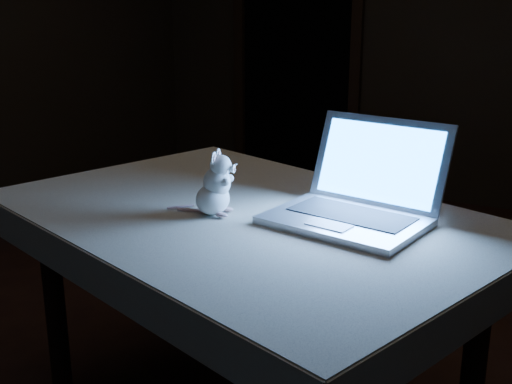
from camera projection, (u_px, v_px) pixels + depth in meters
The scene contains 7 objects.
floor at pixel (277, 359), 2.58m from camera, with size 5.00×5.00×0.00m, color black.
back_wall at pixel (446, 14), 4.31m from camera, with size 4.50×0.04×2.60m, color black.
doorway at pixel (297, 45), 4.88m from camera, with size 1.06×0.36×2.13m, color black, non-canonical shape.
table at pixel (245, 326), 2.06m from camera, with size 1.42×0.91×0.76m, color black, non-canonical shape.
tablecloth at pixel (272, 234), 1.91m from camera, with size 1.53×1.02×0.11m, color beige, non-canonical shape.
laptop at pixel (347, 175), 1.79m from camera, with size 0.43×0.38×0.29m, color #B8B7BC, non-canonical shape.
plush_mouse at pixel (212, 183), 1.89m from camera, with size 0.14×0.14×0.19m, color white, non-canonical shape.
Camera 1 is at (1.01, -2.04, 1.38)m, focal length 45.00 mm.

